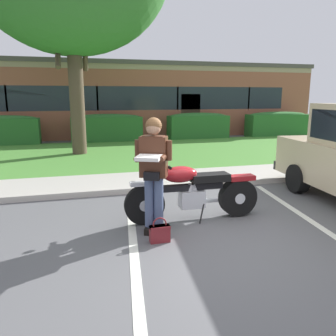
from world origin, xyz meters
TOP-DOWN VIEW (x-y plane):
  - ground_plane at (0.00, 0.00)m, footprint 140.00×140.00m
  - curb_strip at (0.00, 2.62)m, footprint 60.00×0.20m
  - concrete_walk at (0.00, 3.47)m, footprint 60.00×1.50m
  - grass_lawn at (0.00, 7.44)m, footprint 60.00×6.45m
  - stall_stripe_0 at (-1.30, 0.20)m, footprint 0.69×4.38m
  - stall_stripe_1 at (1.63, 0.20)m, footprint 0.69×4.38m
  - motorcycle at (-0.13, 0.79)m, footprint 2.24×0.82m
  - rider_person at (-0.95, 0.40)m, footprint 0.58×0.66m
  - handbag at (-0.94, 0.08)m, footprint 0.28×0.13m
  - hedge_left at (-4.94, 10.86)m, footprint 2.96×0.90m
  - hedge_center_left at (-0.68, 10.86)m, footprint 3.05×0.90m
  - hedge_center_right at (3.57, 10.86)m, footprint 2.84×0.90m
  - hedge_right at (7.83, 10.86)m, footprint 3.22×0.90m
  - brick_building at (-0.97, 16.26)m, footprint 22.82×8.90m

SIDE VIEW (x-z plane):
  - ground_plane at x=0.00m, z-range 0.00..0.00m
  - stall_stripe_0 at x=-1.30m, z-range 0.00..0.01m
  - stall_stripe_1 at x=1.63m, z-range 0.00..0.01m
  - grass_lawn at x=0.00m, z-range 0.00..0.06m
  - concrete_walk at x=0.00m, z-range 0.00..0.08m
  - curb_strip at x=0.00m, z-range 0.00..0.12m
  - handbag at x=-0.94m, z-range -0.04..0.32m
  - motorcycle at x=-0.13m, z-range -0.14..1.12m
  - hedge_center_left at x=-0.68m, z-range 0.03..1.27m
  - hedge_center_right at x=3.57m, z-range 0.03..1.27m
  - hedge_left at x=-4.94m, z-range 0.03..1.27m
  - hedge_right at x=7.83m, z-range 0.03..1.27m
  - rider_person at x=-0.95m, z-range 0.15..1.86m
  - brick_building at x=-0.97m, z-range 0.00..3.65m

